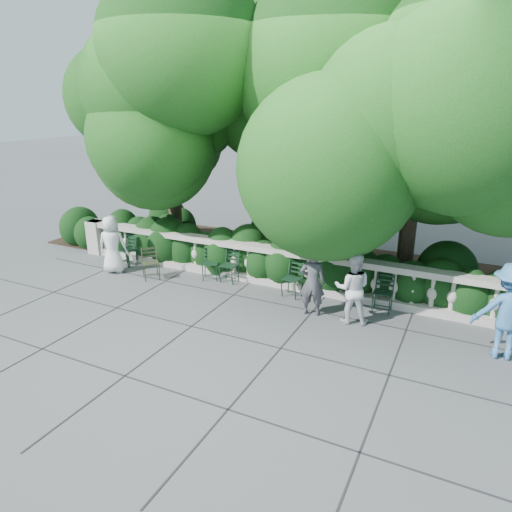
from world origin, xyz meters
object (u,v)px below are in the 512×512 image
at_px(chair_f, 380,313).
at_px(chair_weathered, 153,281).
at_px(chair_b, 124,267).
at_px(person_woman_grey, 312,282).
at_px(person_casual_man, 352,288).
at_px(person_businessman, 112,244).
at_px(chair_c, 227,284).
at_px(person_older_blue, 508,312).
at_px(chair_e, 289,298).
at_px(chair_d, 210,281).
at_px(chair_a, 126,266).

distance_m(chair_f, chair_weathered, 5.73).
xyz_separation_m(chair_b, person_woman_grey, (5.72, -0.50, 0.74)).
distance_m(chair_b, chair_weathered, 1.46).
relative_size(person_woman_grey, person_casual_man, 0.98).
bearing_deg(chair_b, chair_f, 6.35).
bearing_deg(chair_b, person_businessman, -78.12).
bearing_deg(person_casual_man, person_businessman, -15.85).
bearing_deg(chair_c, person_older_blue, -7.58).
bearing_deg(chair_weathered, person_businessman, 129.80).
relative_size(chair_c, person_woman_grey, 0.56).
relative_size(chair_b, person_casual_man, 0.55).
bearing_deg(person_businessman, person_woman_grey, 159.11).
bearing_deg(chair_f, chair_weathered, -175.73).
xyz_separation_m(chair_e, person_woman_grey, (0.75, -0.55, 0.74)).
relative_size(chair_f, person_casual_man, 0.55).
height_order(chair_b, chair_weathered, same).
bearing_deg(person_businessman, chair_c, 170.89).
distance_m(chair_weathered, person_woman_grey, 4.40).
height_order(chair_e, person_casual_man, person_casual_man).
relative_size(chair_d, person_older_blue, 0.47).
distance_m(chair_f, person_businessman, 7.09).
relative_size(chair_b, person_businessman, 0.54).
xyz_separation_m(chair_a, chair_e, (4.98, -0.02, 0.00)).
relative_size(chair_b, chair_d, 1.00).
height_order(chair_d, chair_e, same).
height_order(chair_c, person_businessman, person_businessman).
bearing_deg(chair_f, chair_b, 179.09).
bearing_deg(chair_d, chair_e, -24.56).
bearing_deg(chair_c, chair_f, -0.11).
bearing_deg(person_businessman, chair_f, 164.86).
distance_m(chair_c, chair_weathered, 1.94).
height_order(chair_a, person_casual_man, person_casual_man).
bearing_deg(chair_d, chair_weathered, -177.77).
distance_m(chair_e, chair_f, 2.11).
xyz_separation_m(chair_weathered, person_older_blue, (8.01, -0.16, 0.89)).
height_order(chair_a, person_businessman, person_businessman).
height_order(person_businessman, person_older_blue, person_older_blue).
distance_m(chair_a, chair_d, 2.76).
bearing_deg(chair_c, chair_e, -4.53).
height_order(chair_a, chair_d, same).
height_order(chair_c, person_woman_grey, person_woman_grey).
bearing_deg(person_casual_man, chair_weathered, -15.24).
height_order(chair_a, chair_b, same).
relative_size(chair_b, chair_f, 1.00).
bearing_deg(chair_f, chair_e, -178.82).
distance_m(chair_weathered, person_casual_man, 5.25).
bearing_deg(chair_a, person_casual_man, 2.34).
xyz_separation_m(person_woman_grey, person_older_blue, (3.67, -0.13, 0.15)).
distance_m(chair_c, person_woman_grey, 2.72).
xyz_separation_m(chair_e, person_casual_man, (1.62, -0.54, 0.76)).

